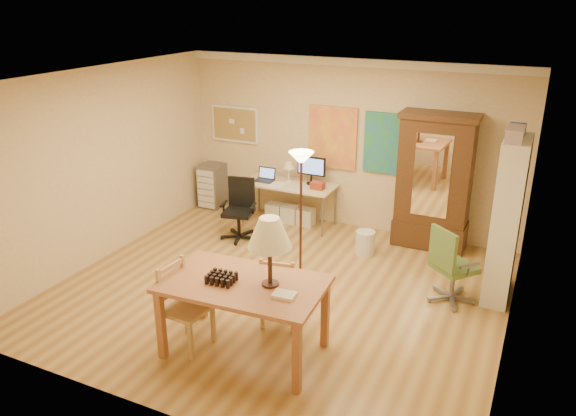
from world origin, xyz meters
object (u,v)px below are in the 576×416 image
at_px(dining_table, 253,269).
at_px(office_chair_black, 239,223).
at_px(armoire, 433,190).
at_px(office_chair_green, 450,282).
at_px(computer_desk, 291,199).
at_px(bookshelf, 506,221).

height_order(dining_table, office_chair_black, dining_table).
relative_size(office_chair_black, armoire, 0.47).
distance_m(office_chair_green, armoire, 1.79).
bearing_deg(office_chair_black, dining_table, -57.19).
relative_size(computer_desk, office_chair_black, 1.61).
distance_m(computer_desk, office_chair_green, 3.23).
bearing_deg(dining_table, bookshelf, 47.47).
bearing_deg(bookshelf, office_chair_green, -141.34).
xyz_separation_m(dining_table, office_chair_black, (-1.65, 2.56, -0.74)).
height_order(armoire, bookshelf, bookshelf).
relative_size(computer_desk, armoire, 0.75).
relative_size(dining_table, office_chair_green, 1.72).
xyz_separation_m(computer_desk, office_chair_black, (-0.47, -0.91, -0.17)).
bearing_deg(armoire, office_chair_black, -160.13).
xyz_separation_m(dining_table, armoire, (1.09, 3.56, -0.11)).
bearing_deg(bookshelf, dining_table, -132.53).
bearing_deg(computer_desk, dining_table, -71.21).
distance_m(armoire, bookshelf, 1.61).
bearing_deg(office_chair_green, bookshelf, 38.66).
bearing_deg(computer_desk, office_chair_black, -117.46).
relative_size(dining_table, armoire, 0.85).
relative_size(office_chair_green, bookshelf, 0.49).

